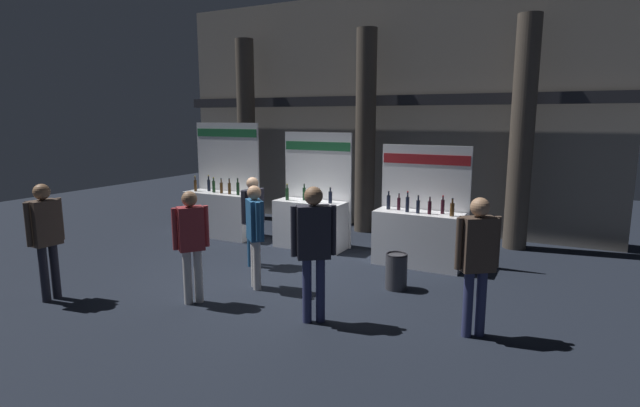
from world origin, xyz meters
TOP-DOWN VIEW (x-y plane):
  - ground_plane at (0.00, 0.00)m, footprint 24.00×24.00m
  - hall_colonnade at (0.00, 4.48)m, footprint 11.03×1.11m
  - exhibitor_booth_0 at (-2.72, 1.85)m, footprint 1.73×0.66m
  - exhibitor_booth_1 at (-0.40, 1.91)m, footprint 1.57×0.66m
  - exhibitor_booth_2 at (1.97, 1.73)m, footprint 1.68×0.66m
  - trash_bin at (2.02, 0.32)m, footprint 0.35×0.35m
  - visitor_0 at (1.46, -1.42)m, footprint 0.50×0.43m
  - visitor_1 at (-0.73, 0.30)m, footprint 0.28×0.53m
  - visitor_2 at (-0.44, -1.65)m, footprint 0.40×0.44m
  - visitor_3 at (3.45, -0.88)m, footprint 0.48×0.43m
  - visitor_4 at (0.01, -0.69)m, footprint 0.43×0.41m
  - visitor_5 at (-2.43, -2.55)m, footprint 0.27×0.56m

SIDE VIEW (x-z plane):
  - ground_plane at x=0.00m, z-range 0.00..0.00m
  - trash_bin at x=2.02m, z-range 0.00..0.58m
  - exhibitor_booth_2 at x=1.97m, z-range -0.51..1.70m
  - exhibitor_booth_1 at x=-0.40m, z-range -0.60..1.81m
  - exhibitor_booth_0 at x=-2.72m, z-range -0.66..1.93m
  - visitor_1 at x=-0.73m, z-range 0.14..1.79m
  - visitor_4 at x=0.01m, z-range 0.15..1.82m
  - visitor_2 at x=-0.44m, z-range 0.15..1.83m
  - visitor_5 at x=-2.43m, z-range 0.18..1.95m
  - visitor_3 at x=3.45m, z-range 0.18..1.95m
  - visitor_0 at x=1.46m, z-range 0.19..2.04m
  - hall_colonnade at x=0.00m, z-range -0.07..5.57m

